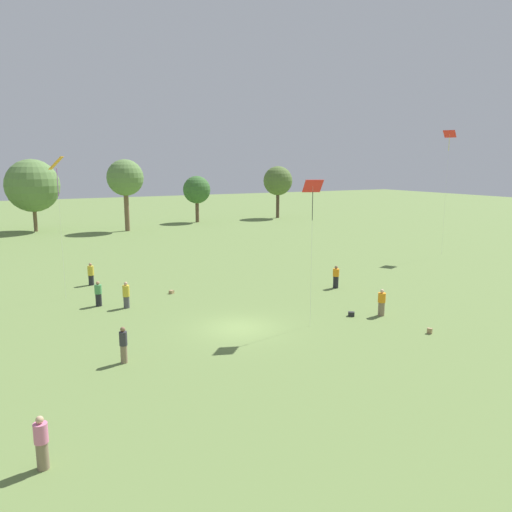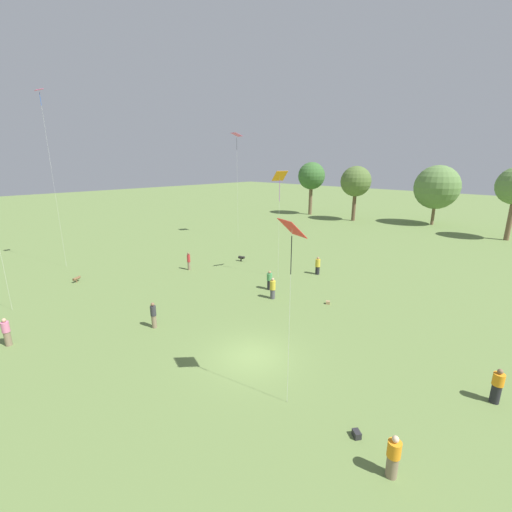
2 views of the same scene
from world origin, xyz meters
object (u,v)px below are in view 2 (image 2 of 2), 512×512
object	(u,v)px
person_7	(6,332)
kite_4	(292,234)
kite_0	(237,138)
person_8	(270,280)
person_4	(393,457)
kite_5	(41,106)
dog_0	(77,278)
person_5	(189,261)
dog_1	(242,258)
person_6	(273,288)
picnic_bag_2	(357,434)
person_3	(154,315)
person_1	(497,386)
picnic_bag_0	(328,302)
person_2	(318,266)
kite_3	(280,179)

from	to	relation	value
person_7	kite_4	world-z (taller)	kite_4
kite_0	person_8	bearing A→B (deg)	-160.47
person_4	kite_4	bearing A→B (deg)	52.21
kite_5	dog_0	size ratio (longest dim) A/B	21.24
person_5	dog_1	xyz separation A→B (m)	(1.60, 5.87, -0.52)
person_6	dog_0	size ratio (longest dim) A/B	2.18
person_4	picnic_bag_2	size ratio (longest dim) A/B	3.66
person_4	kite_4	distance (m)	8.70
person_3	kite_0	bearing A→B (deg)	140.99
person_1	kite_5	world-z (taller)	kite_5
kite_0	picnic_bag_0	distance (m)	29.02
person_4	picnic_bag_0	bearing A→B (deg)	8.08
person_8	person_4	bearing A→B (deg)	-130.43
kite_5	dog_1	size ratio (longest dim) A/B	20.93
person_1	picnic_bag_2	size ratio (longest dim) A/B	3.74
picnic_bag_0	person_5	bearing A→B (deg)	-170.69
person_6	picnic_bag_2	xyz separation A→B (m)	(11.93, -8.42, -0.72)
person_3	picnic_bag_2	bearing A→B (deg)	18.45
person_1	person_6	size ratio (longest dim) A/B	0.98
person_1	picnic_bag_2	world-z (taller)	person_1
person_2	person_3	xyz separation A→B (m)	(-1.46, -16.85, 0.04)
person_2	person_4	world-z (taller)	person_2
person_6	kite_4	bearing A→B (deg)	123.36
person_4	kite_5	distance (m)	38.05
person_8	kite_0	bearing A→B (deg)	48.46
person_4	person_7	distance (m)	21.56
person_2	person_8	world-z (taller)	person_2
picnic_bag_0	picnic_bag_2	size ratio (longest dim) A/B	0.87
person_8	picnic_bag_2	size ratio (longest dim) A/B	3.66
person_4	picnic_bag_0	distance (m)	15.07
person_7	person_4	bearing A→B (deg)	-13.77
person_3	kite_4	bearing A→B (deg)	17.67
picnic_bag_2	person_7	bearing A→B (deg)	-156.47
kite_3	picnic_bag_2	world-z (taller)	kite_3
person_1	person_3	distance (m)	19.18
person_1	person_2	xyz separation A→B (m)	(-16.37, 9.77, 0.02)
person_7	kite_3	xyz separation A→B (m)	(3.39, 20.94, 8.30)
person_6	kite_5	distance (m)	27.36
person_1	picnic_bag_0	world-z (taller)	person_1
kite_0	dog_1	world-z (taller)	kite_0
kite_5	picnic_bag_2	world-z (taller)	kite_5
person_8	kite_0	distance (m)	25.09
dog_0	person_2	bearing A→B (deg)	22.02
person_4	person_6	distance (m)	16.47
dog_0	dog_1	distance (m)	16.28
kite_4	picnic_bag_2	xyz separation A→B (m)	(3.31, 0.33, -7.76)
picnic_bag_0	picnic_bag_2	distance (m)	13.36
dog_1	picnic_bag_0	size ratio (longest dim) A/B	2.03
person_3	person_4	distance (m)	16.03
person_1	person_7	world-z (taller)	person_7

